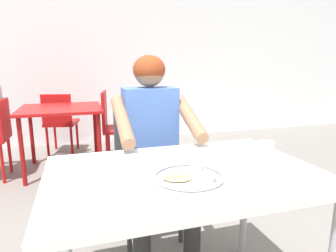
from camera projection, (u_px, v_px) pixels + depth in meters
back_wall at (106, 29)px, 4.36m from camera, size 12.00×0.12×3.40m
table_foreground at (184, 187)px, 1.30m from camera, size 1.18×0.78×0.74m
thali_tray at (189, 176)px, 1.19m from camera, size 0.29×0.29×0.03m
drinking_cup at (266, 150)px, 1.43m from camera, size 0.08×0.08×0.09m
chair_foreground at (146, 162)px, 2.11m from camera, size 0.44×0.44×0.87m
diner_foreground at (153, 137)px, 1.85m from camera, size 0.49×0.55×1.26m
table_background_red at (61, 115)px, 3.24m from camera, size 0.87×0.81×0.73m
chair_red_right at (114, 123)px, 3.49m from camera, size 0.48×0.47×0.88m
chair_red_far at (60, 120)px, 3.86m from camera, size 0.47×0.50×0.82m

